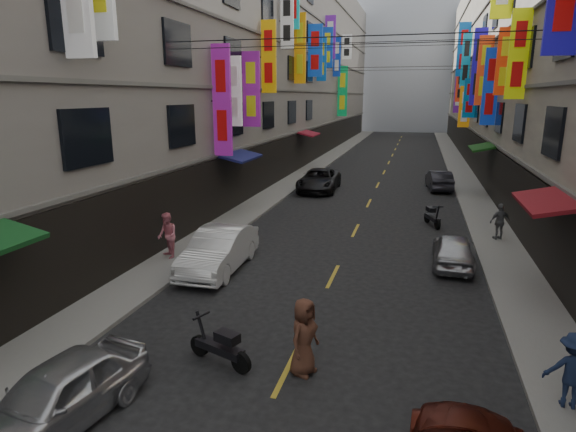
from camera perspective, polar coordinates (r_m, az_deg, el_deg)
The scene contains 20 objects.
sidewalk_left at distance 40.68m, azimuth 2.83°, elevation 5.63°, with size 2.00×90.00×0.12m, color slate.
sidewalk_right at distance 39.93m, azimuth 19.96°, elevation 4.64°, with size 2.00×90.00×0.12m, color slate.
building_row_left at distance 42.07m, azimuth -5.45°, elevation 18.73°, with size 10.14×90.00×19.00m.
building_row_right at distance 40.60m, azimuth 29.95°, elevation 17.19°, with size 10.14×90.00×19.00m.
haze_block at distance 89.51m, azimuth 14.06°, elevation 16.84°, with size 18.00×8.00×22.00m, color #B3B9C7.
shop_signage at distance 33.37m, azimuth 11.22°, elevation 19.04°, with size 14.00×55.00×12.32m.
street_awnings at distance 23.83m, azimuth 5.84°, elevation 6.74°, with size 13.99×35.20×0.41m.
overhead_cables at distance 27.59m, azimuth 10.34°, elevation 19.66°, with size 14.00×38.04×1.24m.
lane_markings at distance 36.91m, azimuth 10.98°, elevation 4.44°, with size 0.12×80.20×0.01m.
scooter_crossing at distance 11.46m, azimuth -8.01°, elevation -15.09°, with size 1.73×0.81×1.14m.
scooter_far_right at distance 23.78m, azimuth 16.71°, elevation -0.07°, with size 0.80×1.73×1.14m.
car_left_near at distance 10.35m, azimuth -25.67°, elevation -18.65°, with size 1.51×3.75×1.28m, color silver.
car_left_mid at distance 17.11m, azimuth -8.19°, elevation -4.00°, with size 1.56×4.48×1.48m, color white.
car_left_far at distance 31.31m, azimuth 3.71°, elevation 4.28°, with size 2.34×5.08×1.41m, color black.
car_right_mid at distance 18.39m, azimuth 19.00°, elevation -3.82°, with size 1.41×3.51×1.19m, color #AEAEB2.
car_right_far at distance 33.08m, azimuth 17.46°, elevation 4.06°, with size 1.35×3.86×1.27m, color #2A2932.
pedestrian_lfar at distance 18.38m, azimuth -14.12°, elevation -2.25°, with size 0.83×0.57×1.71m, color pink.
pedestrian_rnear at distance 11.11m, azimuth 30.65°, elevation -15.46°, with size 0.99×0.51×1.53m, color #16213D.
pedestrian_rfar at distance 22.03m, azimuth 23.82°, elevation -0.59°, with size 0.90×0.51×1.53m, color slate.
pedestrian_crossing at distance 10.84m, azimuth 1.90°, elevation -14.11°, with size 0.86×0.59×1.76m, color #532E21.
Camera 1 is at (2.54, 2.67, 5.99)m, focal length 30.00 mm.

